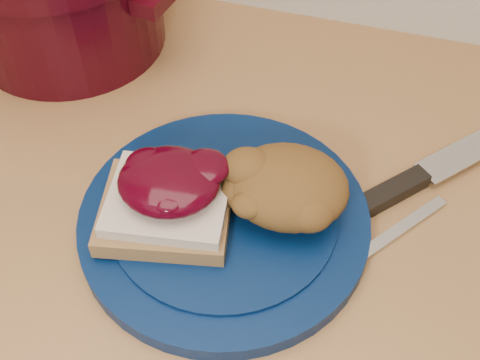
# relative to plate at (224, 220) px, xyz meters

# --- Properties ---
(base_cabinet) EXTENTS (4.00, 0.60, 0.86)m
(base_cabinet) POSITION_rel_plate_xyz_m (-0.03, 0.07, -0.48)
(base_cabinet) COLOR beige
(base_cabinet) RESTS_ON floor
(plate) EXTENTS (0.31, 0.31, 0.02)m
(plate) POSITION_rel_plate_xyz_m (0.00, 0.00, 0.00)
(plate) COLOR #041943
(plate) RESTS_ON wood_countertop
(sandwich) EXTENTS (0.14, 0.13, 0.06)m
(sandwich) POSITION_rel_plate_xyz_m (-0.05, -0.02, 0.04)
(sandwich) COLOR olive
(sandwich) RESTS_ON plate
(stuffing_mound) EXTENTS (0.12, 0.11, 0.06)m
(stuffing_mound) POSITION_rel_plate_xyz_m (0.05, 0.02, 0.04)
(stuffing_mound) COLOR brown
(stuffing_mound) RESTS_ON plate
(chef_knife) EXTENTS (0.22, 0.24, 0.02)m
(chef_knife) POSITION_rel_plate_xyz_m (0.17, 0.10, -0.00)
(chef_knife) COLOR black
(chef_knife) RESTS_ON wood_countertop
(butter_knife) EXTENTS (0.10, 0.13, 0.00)m
(butter_knife) POSITION_rel_plate_xyz_m (0.16, 0.03, -0.01)
(butter_knife) COLOR silver
(butter_knife) RESTS_ON wood_countertop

